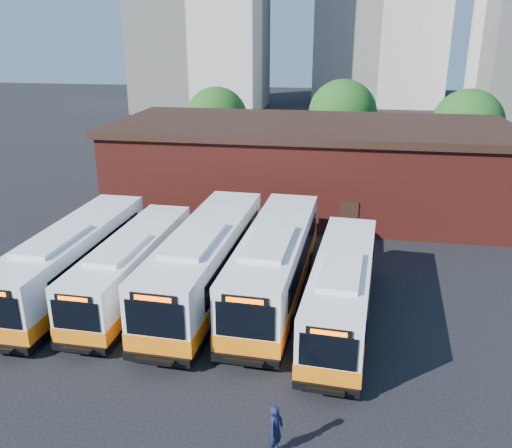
% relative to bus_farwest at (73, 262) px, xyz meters
% --- Properties ---
extents(ground, '(220.00, 220.00, 0.00)m').
position_rel_bus_farwest_xyz_m(ground, '(10.75, -3.90, -1.59)').
color(ground, black).
extents(bus_farwest, '(2.93, 12.95, 3.51)m').
position_rel_bus_farwest_xyz_m(bus_farwest, '(0.00, 0.00, 0.00)').
color(bus_farwest, white).
rests_on(bus_farwest, ground).
extents(bus_west, '(2.71, 11.81, 3.20)m').
position_rel_bus_farwest_xyz_m(bus_west, '(3.19, 0.00, -0.14)').
color(bus_west, white).
rests_on(bus_west, ground).
extents(bus_midwest, '(3.41, 13.89, 3.75)m').
position_rel_bus_farwest_xyz_m(bus_midwest, '(6.78, 0.69, 0.11)').
color(bus_midwest, white).
rests_on(bus_midwest, ground).
extents(bus_mideast, '(3.32, 13.61, 3.68)m').
position_rel_bus_farwest_xyz_m(bus_mideast, '(10.20, 1.10, 0.08)').
color(bus_mideast, white).
rests_on(bus_mideast, ground).
extents(bus_east, '(3.26, 12.16, 3.28)m').
position_rel_bus_farwest_xyz_m(bus_east, '(13.54, -0.83, -0.11)').
color(bus_east, white).
rests_on(bus_east, ground).
extents(transit_worker, '(0.62, 0.73, 1.71)m').
position_rel_bus_farwest_xyz_m(transit_worker, '(11.72, -9.53, -0.74)').
color(transit_worker, '#131636').
rests_on(transit_worker, ground).
extents(depot_building, '(28.60, 12.60, 6.40)m').
position_rel_bus_farwest_xyz_m(depot_building, '(10.75, 16.10, 1.66)').
color(depot_building, maroon).
rests_on(depot_building, ground).
extents(tree_west, '(6.00, 6.00, 7.65)m').
position_rel_bus_farwest_xyz_m(tree_west, '(0.75, 28.10, 3.05)').
color(tree_west, '#382314').
rests_on(tree_west, ground).
extents(tree_mid, '(6.56, 6.56, 8.36)m').
position_rel_bus_farwest_xyz_m(tree_mid, '(12.75, 30.10, 3.49)').
color(tree_mid, '#382314').
rests_on(tree_mid, ground).
extents(tree_east, '(6.24, 6.24, 7.96)m').
position_rel_bus_farwest_xyz_m(tree_east, '(23.75, 27.10, 3.24)').
color(tree_east, '#382314').
rests_on(tree_east, ground).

